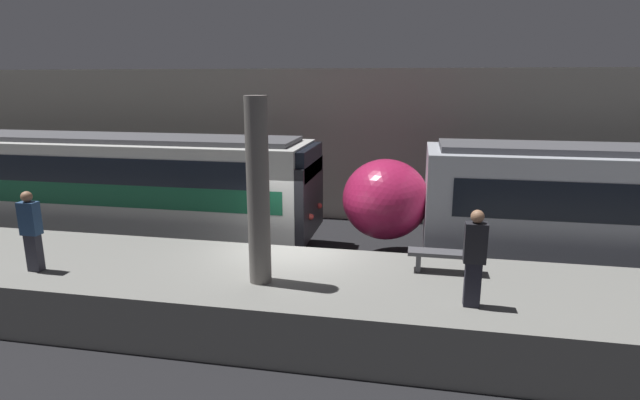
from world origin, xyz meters
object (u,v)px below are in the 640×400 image
(person_waiting, at_px, (474,256))
(person_walking, at_px, (31,229))
(train_boxy, at_px, (68,186))
(platform_bench, at_px, (444,257))
(support_pillar_near, at_px, (258,192))

(person_waiting, distance_m, person_walking, 8.88)
(train_boxy, distance_m, platform_bench, 12.12)
(person_waiting, height_order, person_walking, person_waiting)
(person_waiting, xyz_separation_m, platform_bench, (-0.41, 1.56, -0.61))
(support_pillar_near, height_order, platform_bench, support_pillar_near)
(train_boxy, xyz_separation_m, person_waiting, (11.97, -5.18, 0.33))
(support_pillar_near, distance_m, person_walking, 4.94)
(person_walking, distance_m, platform_bench, 8.63)
(person_waiting, relative_size, person_walking, 1.03)
(person_waiting, relative_size, platform_bench, 1.18)
(train_boxy, bearing_deg, platform_bench, -17.37)
(train_boxy, bearing_deg, person_walking, -59.13)
(support_pillar_near, distance_m, platform_bench, 4.10)
(train_boxy, bearing_deg, support_pillar_near, -31.25)
(support_pillar_near, height_order, train_boxy, support_pillar_near)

